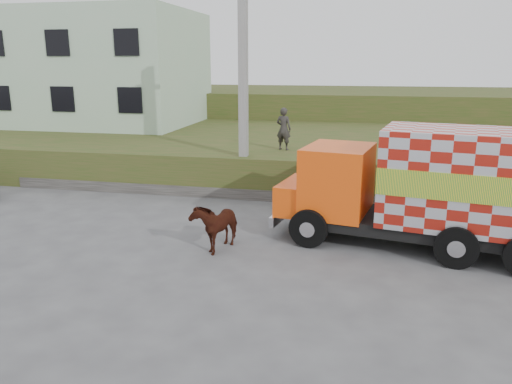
% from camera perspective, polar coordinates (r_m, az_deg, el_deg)
% --- Properties ---
extents(ground, '(120.00, 120.00, 0.00)m').
position_cam_1_polar(ground, '(14.13, -1.77, -5.37)').
color(ground, '#474749').
rests_on(ground, ground).
extents(embankment, '(40.00, 12.00, 1.50)m').
position_cam_1_polar(embankment, '(23.47, 4.06, 4.59)').
color(embankment, '#2E4717').
rests_on(embankment, ground).
extents(embankment_far, '(40.00, 12.00, 3.00)m').
position_cam_1_polar(embankment_far, '(35.19, 6.89, 9.11)').
color(embankment_far, '#2E4717').
rests_on(embankment_far, ground).
extents(retaining_strip, '(16.00, 0.50, 0.40)m').
position_cam_1_polar(retaining_strip, '(18.45, -4.70, 0.05)').
color(retaining_strip, '#595651').
rests_on(retaining_strip, ground).
extents(building, '(10.00, 8.00, 6.00)m').
position_cam_1_polar(building, '(29.53, -17.15, 13.38)').
color(building, '#A5BCA1').
rests_on(building, embankment).
extents(utility_pole, '(1.20, 0.30, 8.00)m').
position_cam_1_polar(utility_pole, '(18.00, -1.47, 12.23)').
color(utility_pole, gray).
rests_on(utility_pole, ground).
extents(cargo_truck, '(7.51, 3.60, 3.22)m').
position_cam_1_polar(cargo_truck, '(13.74, 19.25, 0.44)').
color(cargo_truck, black).
rests_on(cargo_truck, ground).
extents(cow, '(1.10, 1.71, 1.33)m').
position_cam_1_polar(cow, '(13.29, -4.59, -3.69)').
color(cow, black).
rests_on(cow, ground).
extents(pedestrian, '(0.68, 0.53, 1.64)m').
position_cam_1_polar(pedestrian, '(19.51, 3.18, 7.23)').
color(pedestrian, '#2B2926').
rests_on(pedestrian, embankment).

